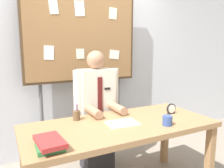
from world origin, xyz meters
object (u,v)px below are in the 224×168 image
Objects in this scene: book_stack at (50,143)px; bulletin_board at (82,35)px; coffee_mug at (167,121)px; open_notebook at (122,123)px; desk at (120,132)px; person at (97,116)px; desk_clock at (171,109)px; pen_holder at (76,115)px.

bulletin_board is at bearing 60.73° from book_stack.
coffee_mug is (0.36, -1.26, -0.81)m from bulletin_board.
bulletin_board reaches higher than book_stack.
open_notebook is at bearing -89.42° from bulletin_board.
person reaches higher than desk.
pen_holder is at bearing 165.38° from desk_clock.
coffee_mug reaches higher than open_notebook.
desk is 0.09m from open_notebook.
person is at bearing 90.00° from desk.
person is 5.06× the size of open_notebook.
person reaches higher than desk_clock.
bulletin_board is at bearing 90.58° from open_notebook.
desk_clock is 1.01m from pen_holder.
coffee_mug is at bearing -74.14° from bulletin_board.
person is 8.92× the size of pen_holder.
person reaches higher than coffee_mug.
coffee_mug is (0.36, -0.81, 0.14)m from person.
bulletin_board is 24.93× the size of coffee_mug.
bulletin_board is at bearing 65.46° from pen_holder.
desk is 16.17× the size of desk_clock.
desk is at bearing 18.32° from book_stack.
book_stack is at bearing -131.12° from person.
pen_holder is at bearing -139.11° from person.
desk is at bearing -177.87° from desk_clock.
person is 0.85m from desk_clock.
bulletin_board is 20.33× the size of desk_clock.
desk is 0.45m from coffee_mug.
book_stack is 1.86× the size of pen_holder.
person is 0.60m from open_notebook.
desk_clock reaches higher than book_stack.
pen_holder is at bearing 139.45° from open_notebook.
desk_clock is 1.23× the size of coffee_mug.
person is 0.63× the size of bulletin_board.
bulletin_board reaches higher than coffee_mug.
book_stack is (-0.70, -1.25, -0.82)m from bulletin_board.
desk is 11.23× the size of pen_holder.
bulletin_board is 1.34m from open_notebook.
book_stack is 1.36m from desk_clock.
desk is 0.46m from pen_holder.
desk_clock is at bearing 3.99° from open_notebook.
open_notebook is 0.41m from coffee_mug.
pen_holder is (-0.34, 0.28, 0.13)m from desk.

